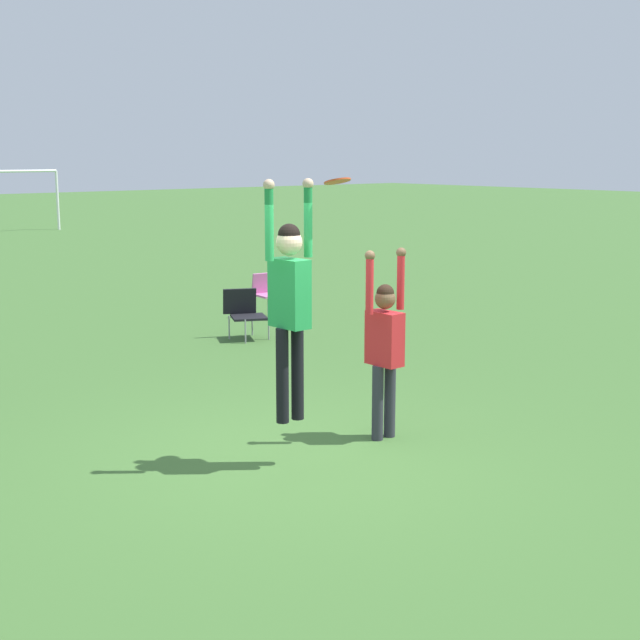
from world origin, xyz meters
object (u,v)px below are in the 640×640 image
object	(u,v)px
person_defending	(385,341)
frisbee	(337,181)
camping_chair_1	(245,311)
person_jumping	(289,294)
camping_chair_2	(267,291)

from	to	relation	value
person_defending	frisbee	bearing A→B (deg)	-79.91
person_defending	camping_chair_1	size ratio (longest dim) A/B	2.49
person_defending	camping_chair_1	distance (m)	5.52
frisbee	camping_chair_1	distance (m)	6.37
person_jumping	camping_chair_1	bearing A→B (deg)	-32.82
camping_chair_2	person_defending	bearing A→B (deg)	70.01
person_defending	camping_chair_2	bearing A→B (deg)	151.38
person_jumping	person_defending	xyz separation A→B (m)	(1.27, 0.04, -0.62)
camping_chair_1	person_defending	bearing A→B (deg)	96.67
person_jumping	person_defending	bearing A→B (deg)	-90.00
person_defending	camping_chair_1	xyz separation A→B (m)	(1.86, 5.17, -0.60)
person_jumping	frisbee	bearing A→B (deg)	-107.02
person_defending	frisbee	xyz separation A→B (m)	(-0.80, -0.17, 1.65)
camping_chair_1	camping_chair_2	world-z (taller)	camping_chair_2
person_jumping	camping_chair_2	size ratio (longest dim) A/B	2.81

